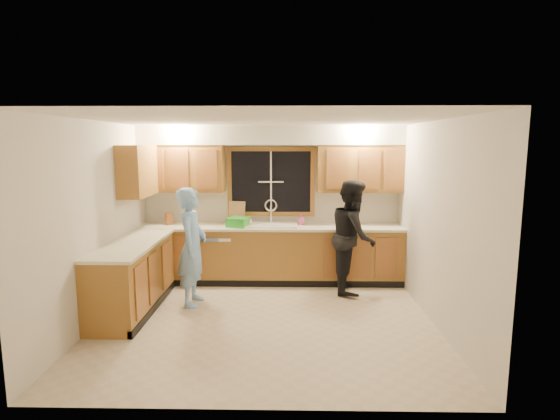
{
  "coord_description": "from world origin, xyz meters",
  "views": [
    {
      "loc": [
        0.29,
        -5.27,
        2.21
      ],
      "look_at": [
        0.17,
        0.65,
        1.32
      ],
      "focal_mm": 28.0,
      "sensor_mm": 36.0,
      "label": 1
    }
  ],
  "objects_px": {
    "woman": "(353,236)",
    "dish_crate": "(239,222)",
    "stove": "(117,291)",
    "soap_bottle": "(301,219)",
    "man": "(192,247)",
    "knife_block": "(169,218)",
    "bowl": "(347,225)",
    "sink": "(270,229)",
    "dishwasher": "(218,256)"
  },
  "relations": [
    {
      "from": "sink",
      "to": "stove",
      "type": "bearing_deg",
      "value": -134.61
    },
    {
      "from": "knife_block",
      "to": "stove",
      "type": "bearing_deg",
      "value": -139.06
    },
    {
      "from": "dishwasher",
      "to": "woman",
      "type": "height_order",
      "value": "woman"
    },
    {
      "from": "stove",
      "to": "sink",
      "type": "bearing_deg",
      "value": 45.39
    },
    {
      "from": "man",
      "to": "dish_crate",
      "type": "height_order",
      "value": "man"
    },
    {
      "from": "stove",
      "to": "woman",
      "type": "xyz_separation_m",
      "value": [
        3.06,
        1.37,
        0.4
      ]
    },
    {
      "from": "stove",
      "to": "woman",
      "type": "bearing_deg",
      "value": 24.11
    },
    {
      "from": "dishwasher",
      "to": "stove",
      "type": "bearing_deg",
      "value": -117.69
    },
    {
      "from": "sink",
      "to": "man",
      "type": "distance_m",
      "value": 1.47
    },
    {
      "from": "dishwasher",
      "to": "dish_crate",
      "type": "relative_size",
      "value": 2.61
    },
    {
      "from": "man",
      "to": "dish_crate",
      "type": "relative_size",
      "value": 5.2
    },
    {
      "from": "stove",
      "to": "soap_bottle",
      "type": "relative_size",
      "value": 4.97
    },
    {
      "from": "dishwasher",
      "to": "sink",
      "type": "bearing_deg",
      "value": 0.99
    },
    {
      "from": "dishwasher",
      "to": "dish_crate",
      "type": "bearing_deg",
      "value": -12.88
    },
    {
      "from": "woman",
      "to": "dish_crate",
      "type": "relative_size",
      "value": 5.41
    },
    {
      "from": "dishwasher",
      "to": "stove",
      "type": "relative_size",
      "value": 0.91
    },
    {
      "from": "woman",
      "to": "dish_crate",
      "type": "bearing_deg",
      "value": 84.72
    },
    {
      "from": "woman",
      "to": "soap_bottle",
      "type": "height_order",
      "value": "woman"
    },
    {
      "from": "stove",
      "to": "knife_block",
      "type": "xyz_separation_m",
      "value": [
        0.15,
        1.88,
        0.57
      ]
    },
    {
      "from": "stove",
      "to": "dish_crate",
      "type": "xyz_separation_m",
      "value": [
        1.3,
        1.73,
        0.54
      ]
    },
    {
      "from": "bowl",
      "to": "soap_bottle",
      "type": "bearing_deg",
      "value": 168.92
    },
    {
      "from": "soap_bottle",
      "to": "knife_block",
      "type": "bearing_deg",
      "value": -178.83
    },
    {
      "from": "sink",
      "to": "bowl",
      "type": "distance_m",
      "value": 1.22
    },
    {
      "from": "woman",
      "to": "knife_block",
      "type": "xyz_separation_m",
      "value": [
        -2.91,
        0.52,
        0.17
      ]
    },
    {
      "from": "sink",
      "to": "soap_bottle",
      "type": "bearing_deg",
      "value": 11.62
    },
    {
      "from": "bowl",
      "to": "stove",
      "type": "bearing_deg",
      "value": -149.4
    },
    {
      "from": "sink",
      "to": "bowl",
      "type": "height_order",
      "value": "sink"
    },
    {
      "from": "dish_crate",
      "to": "stove",
      "type": "bearing_deg",
      "value": -126.88
    },
    {
      "from": "sink",
      "to": "stove",
      "type": "height_order",
      "value": "sink"
    },
    {
      "from": "man",
      "to": "dish_crate",
      "type": "xyz_separation_m",
      "value": [
        0.54,
        0.94,
        0.18
      ]
    },
    {
      "from": "soap_bottle",
      "to": "bowl",
      "type": "bearing_deg",
      "value": -11.08
    },
    {
      "from": "man",
      "to": "woman",
      "type": "distance_m",
      "value": 2.37
    },
    {
      "from": "dish_crate",
      "to": "soap_bottle",
      "type": "bearing_deg",
      "value": 11.13
    },
    {
      "from": "sink",
      "to": "knife_block",
      "type": "height_order",
      "value": "sink"
    },
    {
      "from": "bowl",
      "to": "knife_block",
      "type": "bearing_deg",
      "value": 178.05
    },
    {
      "from": "bowl",
      "to": "dish_crate",
      "type": "bearing_deg",
      "value": -178.17
    },
    {
      "from": "dish_crate",
      "to": "knife_block",
      "type": "bearing_deg",
      "value": 172.43
    },
    {
      "from": "soap_bottle",
      "to": "bowl",
      "type": "xyz_separation_m",
      "value": [
        0.72,
        -0.14,
        -0.07
      ]
    },
    {
      "from": "stove",
      "to": "knife_block",
      "type": "relative_size",
      "value": 4.45
    },
    {
      "from": "sink",
      "to": "dishwasher",
      "type": "distance_m",
      "value": 0.96
    },
    {
      "from": "knife_block",
      "to": "woman",
      "type": "bearing_deg",
      "value": -54.6
    },
    {
      "from": "knife_block",
      "to": "bowl",
      "type": "xyz_separation_m",
      "value": [
        2.87,
        -0.1,
        -0.08
      ]
    },
    {
      "from": "stove",
      "to": "bowl",
      "type": "relative_size",
      "value": 4.36
    },
    {
      "from": "knife_block",
      "to": "dish_crate",
      "type": "relative_size",
      "value": 0.64
    },
    {
      "from": "dish_crate",
      "to": "soap_bottle",
      "type": "distance_m",
      "value": 1.02
    },
    {
      "from": "sink",
      "to": "dish_crate",
      "type": "bearing_deg",
      "value": -169.36
    },
    {
      "from": "sink",
      "to": "bowl",
      "type": "relative_size",
      "value": 4.16
    },
    {
      "from": "sink",
      "to": "dishwasher",
      "type": "bearing_deg",
      "value": -179.01
    },
    {
      "from": "bowl",
      "to": "man",
      "type": "bearing_deg",
      "value": -156.16
    },
    {
      "from": "knife_block",
      "to": "dish_crate",
      "type": "height_order",
      "value": "knife_block"
    }
  ]
}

